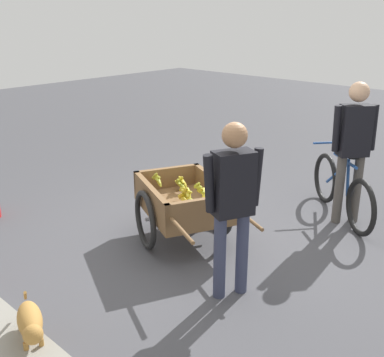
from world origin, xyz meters
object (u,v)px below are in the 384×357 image
(cyclist_person, at_px, (354,140))
(dog, at_px, (30,323))
(vendor_person, at_px, (233,197))
(bicycle, at_px, (342,190))
(fruit_cart, at_px, (184,204))

(cyclist_person, height_order, dog, cyclist_person)
(vendor_person, relative_size, cyclist_person, 0.94)
(vendor_person, distance_m, bicycle, 2.35)
(vendor_person, height_order, bicycle, vendor_person)
(vendor_person, xyz_separation_m, dog, (0.58, 1.62, -0.68))
(fruit_cart, bearing_deg, bicycle, -118.45)
(bicycle, bearing_deg, vendor_person, 91.82)
(vendor_person, bearing_deg, bicycle, -88.18)
(fruit_cart, height_order, vendor_person, vendor_person)
(fruit_cart, relative_size, vendor_person, 1.15)
(vendor_person, xyz_separation_m, bicycle, (0.07, -2.27, -0.59))
(fruit_cart, height_order, bicycle, bicycle)
(vendor_person, relative_size, bicycle, 1.20)
(bicycle, xyz_separation_m, dog, (0.50, 3.89, -0.08))
(fruit_cart, distance_m, bicycle, 2.03)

